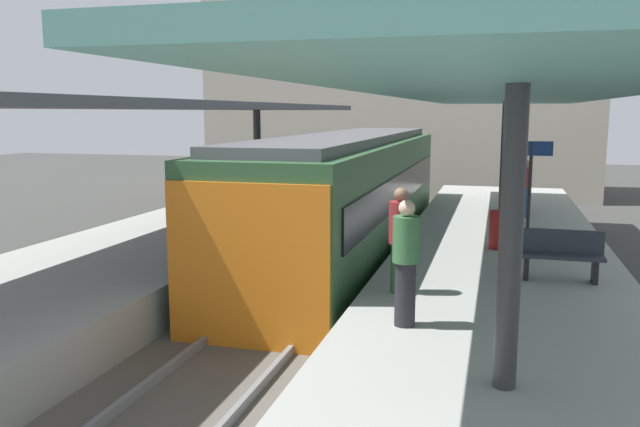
# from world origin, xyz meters

# --- Properties ---
(ground_plane) EXTENTS (80.00, 80.00, 0.00)m
(ground_plane) POSITION_xyz_m (0.00, 0.00, 0.00)
(ground_plane) COLOR #383835
(platform_left) EXTENTS (4.40, 28.00, 1.00)m
(platform_left) POSITION_xyz_m (-3.80, 0.00, 0.50)
(platform_left) COLOR #9E9E99
(platform_left) RESTS_ON ground_plane
(platform_right) EXTENTS (4.40, 28.00, 1.00)m
(platform_right) POSITION_xyz_m (3.80, 0.00, 0.50)
(platform_right) COLOR #9E9E99
(platform_right) RESTS_ON ground_plane
(track_ballast) EXTENTS (3.20, 28.00, 0.20)m
(track_ballast) POSITION_xyz_m (0.00, 0.00, 0.10)
(track_ballast) COLOR #59544C
(track_ballast) RESTS_ON ground_plane
(rail_near_side) EXTENTS (0.08, 28.00, 0.14)m
(rail_near_side) POSITION_xyz_m (-0.72, 0.00, 0.27)
(rail_near_side) COLOR slate
(rail_near_side) RESTS_ON track_ballast
(rail_far_side) EXTENTS (0.08, 28.00, 0.14)m
(rail_far_side) POSITION_xyz_m (0.72, 0.00, 0.27)
(rail_far_side) COLOR slate
(rail_far_side) RESTS_ON track_ballast
(commuter_train) EXTENTS (2.78, 13.67, 3.10)m
(commuter_train) POSITION_xyz_m (0.00, 4.16, 1.73)
(commuter_train) COLOR #2D5633
(commuter_train) RESTS_ON track_ballast
(canopy_left) EXTENTS (4.18, 21.00, 3.07)m
(canopy_left) POSITION_xyz_m (-3.80, 1.40, 3.96)
(canopy_left) COLOR #333335
(canopy_left) RESTS_ON platform_left
(canopy_right) EXTENTS (4.18, 21.00, 3.29)m
(canopy_right) POSITION_xyz_m (3.80, 1.40, 4.17)
(canopy_right) COLOR #333335
(canopy_right) RESTS_ON platform_right
(platform_bench) EXTENTS (1.40, 0.41, 0.86)m
(platform_bench) POSITION_xyz_m (4.73, -0.14, 1.46)
(platform_bench) COLOR black
(platform_bench) RESTS_ON platform_right
(platform_sign) EXTENTS (0.90, 0.08, 2.21)m
(platform_sign) POSITION_xyz_m (4.34, 3.46, 2.62)
(platform_sign) COLOR #262628
(platform_sign) RESTS_ON platform_right
(litter_bin) EXTENTS (0.44, 0.44, 0.80)m
(litter_bin) POSITION_xyz_m (3.73, 2.23, 1.40)
(litter_bin) COLOR maroon
(litter_bin) RESTS_ON platform_right
(passenger_near_bench) EXTENTS (0.36, 0.36, 1.71)m
(passenger_near_bench) POSITION_xyz_m (2.51, -3.22, 1.89)
(passenger_near_bench) COLOR #232328
(passenger_near_bench) RESTS_ON platform_right
(passenger_mid_platform) EXTENTS (0.36, 0.36, 1.68)m
(passenger_mid_platform) POSITION_xyz_m (2.20, -1.65, 1.87)
(passenger_mid_platform) COLOR #386B3D
(passenger_mid_platform) RESTS_ON platform_right
(passenger_far_end) EXTENTS (0.36, 0.36, 1.59)m
(passenger_far_end) POSITION_xyz_m (4.34, 6.64, 1.82)
(passenger_far_end) COLOR navy
(passenger_far_end) RESTS_ON platform_right
(station_building_backdrop) EXTENTS (18.00, 6.00, 11.00)m
(station_building_backdrop) POSITION_xyz_m (-1.11, 20.00, 5.50)
(station_building_backdrop) COLOR #A89E8E
(station_building_backdrop) RESTS_ON ground_plane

